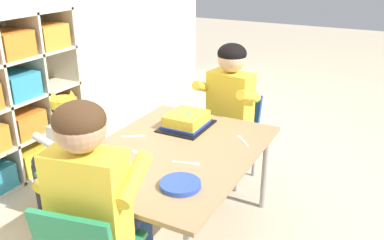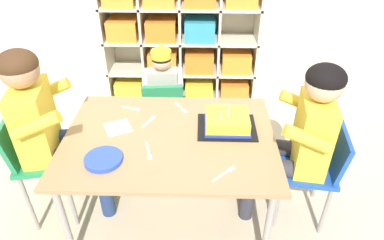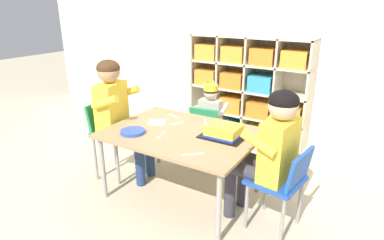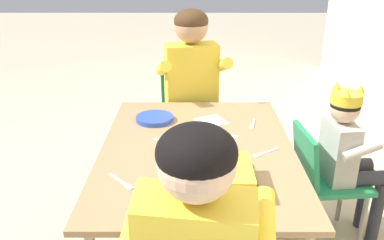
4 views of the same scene
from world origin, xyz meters
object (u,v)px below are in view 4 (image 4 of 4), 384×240
(child_with_crown, at_px, (348,148))
(adult_helper_seated, at_px, (193,81))
(classroom_chair_blue, at_px, (322,176))
(birthday_cake_on_tray, at_px, (223,178))
(paper_plate_stack, at_px, (155,118))
(fork_at_table_front_edge, at_px, (122,182))
(activity_table, at_px, (197,157))
(fork_near_cake_tray, at_px, (167,138))
(fork_near_child_seat, at_px, (227,135))
(fork_beside_plate_stack, at_px, (265,153))
(classroom_chair_adult_side, at_px, (190,110))
(fork_scattered_mid_table, at_px, (253,124))

(child_with_crown, bearing_deg, adult_helper_seated, 48.05)
(classroom_chair_blue, height_order, birthday_cake_on_tray, birthday_cake_on_tray)
(paper_plate_stack, relative_size, fork_at_table_front_edge, 1.61)
(activity_table, bearing_deg, fork_near_cake_tray, -124.70)
(paper_plate_stack, distance_m, fork_at_table_front_edge, 0.60)
(activity_table, xyz_separation_m, classroom_chair_blue, (-0.10, 0.60, -0.16))
(adult_helper_seated, relative_size, fork_near_child_seat, 8.83)
(child_with_crown, bearing_deg, fork_near_cake_tray, 85.32)
(adult_helper_seated, relative_size, fork_near_cake_tray, 7.52)
(fork_at_table_front_edge, distance_m, fork_beside_plate_stack, 0.62)
(classroom_chair_adult_side, xyz_separation_m, fork_near_cake_tray, (0.65, -0.10, 0.12))
(paper_plate_stack, xyz_separation_m, fork_near_cake_tray, (0.21, 0.08, -0.01))
(adult_helper_seated, xyz_separation_m, fork_scattered_mid_table, (0.39, 0.30, -0.10))
(activity_table, xyz_separation_m, adult_helper_seated, (-0.64, -0.02, 0.15))
(fork_beside_plate_stack, bearing_deg, adult_helper_seated, 80.87)
(classroom_chair_blue, bearing_deg, activity_table, 93.83)
(fork_beside_plate_stack, bearing_deg, activity_table, 137.17)
(classroom_chair_blue, xyz_separation_m, fork_near_cake_tray, (0.00, -0.74, 0.20))
(fork_scattered_mid_table, bearing_deg, paper_plate_stack, 99.93)
(activity_table, relative_size, fork_at_table_front_edge, 9.84)
(classroom_chair_blue, bearing_deg, fork_at_table_front_edge, 108.05)
(child_with_crown, xyz_separation_m, adult_helper_seated, (-0.53, -0.72, 0.16))
(activity_table, xyz_separation_m, fork_near_child_seat, (-0.13, 0.14, 0.04))
(classroom_chair_adult_side, relative_size, fork_near_cake_tray, 4.86)
(child_with_crown, distance_m, fork_scattered_mid_table, 0.46)
(classroom_chair_blue, height_order, adult_helper_seated, adult_helper_seated)
(paper_plate_stack, height_order, fork_at_table_front_edge, paper_plate_stack)
(birthday_cake_on_tray, height_order, fork_beside_plate_stack, birthday_cake_on_tray)
(classroom_chair_blue, bearing_deg, fork_near_child_seat, 80.75)
(child_with_crown, distance_m, fork_beside_plate_stack, 0.45)
(activity_table, distance_m, fork_scattered_mid_table, 0.38)
(adult_helper_seated, height_order, fork_at_table_front_edge, adult_helper_seated)
(birthday_cake_on_tray, bearing_deg, fork_scattered_mid_table, 161.79)
(birthday_cake_on_tray, xyz_separation_m, fork_near_cake_tray, (-0.41, -0.23, -0.04))
(classroom_chair_adult_side, bearing_deg, child_with_crown, -51.86)
(fork_at_table_front_edge, bearing_deg, adult_helper_seated, -59.03)
(child_with_crown, height_order, classroom_chair_adult_side, child_with_crown)
(child_with_crown, xyz_separation_m, paper_plate_stack, (-0.20, -0.92, 0.07))
(fork_near_child_seat, height_order, fork_scattered_mid_table, same)
(classroom_chair_blue, distance_m, child_with_crown, 0.18)
(birthday_cake_on_tray, bearing_deg, fork_at_table_front_edge, -94.38)
(paper_plate_stack, relative_size, fork_near_cake_tray, 1.34)
(fork_near_child_seat, bearing_deg, fork_scattered_mid_table, -110.55)
(fork_beside_plate_stack, xyz_separation_m, fork_scattered_mid_table, (-0.31, -0.01, 0.00))
(birthday_cake_on_tray, distance_m, fork_near_cake_tray, 0.47)
(paper_plate_stack, bearing_deg, activity_table, 34.80)
(adult_helper_seated, height_order, fork_near_cake_tray, adult_helper_seated)
(fork_near_cake_tray, relative_size, fork_scattered_mid_table, 1.15)
(activity_table, relative_size, classroom_chair_adult_side, 1.68)
(activity_table, xyz_separation_m, fork_at_table_front_edge, (0.29, -0.28, 0.04))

